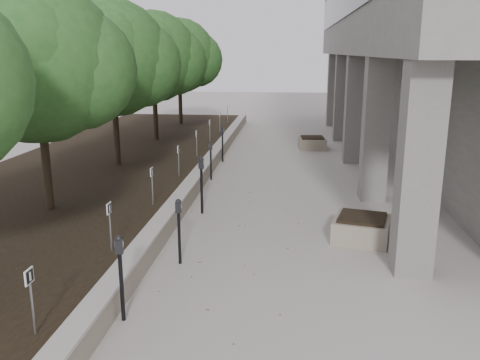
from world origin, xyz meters
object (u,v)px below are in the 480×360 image
at_px(planter_back, 312,143).
at_px(crabapple_tree_5, 179,72).
at_px(parking_meter_5, 222,144).
at_px(parking_meter_1, 121,278).
at_px(parking_meter_3, 202,185).
at_px(crabapple_tree_3, 113,83).
at_px(parking_meter_2, 179,232).
at_px(crabapple_tree_2, 40,96).
at_px(crabapple_tree_4, 154,76).
at_px(parking_meter_4, 211,161).
at_px(planter_front, 362,228).

bearing_deg(planter_back, crabapple_tree_5, 147.07).
bearing_deg(parking_meter_5, parking_meter_1, -87.30).
relative_size(parking_meter_1, parking_meter_5, 1.05).
xyz_separation_m(crabapple_tree_5, parking_meter_3, (3.57, -13.85, -2.36)).
distance_m(crabapple_tree_3, parking_meter_2, 8.36).
bearing_deg(parking_meter_2, crabapple_tree_2, 147.53).
bearing_deg(crabapple_tree_4, crabapple_tree_3, -90.00).
bearing_deg(crabapple_tree_5, crabapple_tree_2, -90.00).
distance_m(crabapple_tree_3, parking_meter_4, 4.10).
bearing_deg(parking_meter_1, planter_front, 32.49).
bearing_deg(parking_meter_3, planter_back, 74.74).
bearing_deg(parking_meter_4, parking_meter_1, -105.87).
bearing_deg(crabapple_tree_2, planter_front, -2.92).
xyz_separation_m(crabapple_tree_2, crabapple_tree_4, (0.00, 10.00, 0.00)).
relative_size(crabapple_tree_5, planter_back, 4.79).
height_order(planter_front, planter_back, planter_front).
distance_m(parking_meter_4, planter_back, 6.88).
bearing_deg(parking_meter_2, parking_meter_3, 89.18).
distance_m(crabapple_tree_4, parking_meter_4, 6.68).
height_order(crabapple_tree_3, parking_meter_1, crabapple_tree_3).
height_order(crabapple_tree_4, planter_front, crabapple_tree_4).
bearing_deg(crabapple_tree_4, parking_meter_1, -77.11).
bearing_deg(parking_meter_4, planter_front, -66.36).
distance_m(planter_front, planter_back, 11.01).
distance_m(parking_meter_3, parking_meter_5, 6.42).
relative_size(crabapple_tree_3, crabapple_tree_5, 1.00).
bearing_deg(parking_meter_4, crabapple_tree_5, 91.46).
relative_size(crabapple_tree_3, parking_meter_2, 4.02).
height_order(crabapple_tree_3, parking_meter_5, crabapple_tree_3).
distance_m(crabapple_tree_5, parking_meter_1, 19.77).
distance_m(crabapple_tree_2, crabapple_tree_3, 5.00).
xyz_separation_m(crabapple_tree_3, parking_meter_3, (3.57, -3.85, -2.36)).
relative_size(crabapple_tree_5, parking_meter_1, 3.80).
distance_m(crabapple_tree_5, parking_meter_2, 17.66).
height_order(parking_meter_2, planter_front, parking_meter_2).
height_order(crabapple_tree_2, crabapple_tree_4, same).
bearing_deg(parking_meter_4, planter_back, 42.99).
bearing_deg(parking_meter_5, crabapple_tree_5, 116.14).
bearing_deg(planter_back, parking_meter_4, -120.93).
xyz_separation_m(crabapple_tree_5, parking_meter_1, (3.28, -19.35, -2.40)).
height_order(crabapple_tree_2, parking_meter_4, crabapple_tree_2).
xyz_separation_m(parking_meter_2, parking_meter_4, (-0.45, 6.81, -0.04)).
relative_size(crabapple_tree_2, parking_meter_3, 3.56).
relative_size(crabapple_tree_3, planter_front, 4.55).
height_order(parking_meter_2, parking_meter_3, parking_meter_3).
bearing_deg(crabapple_tree_2, parking_meter_1, -52.96).
height_order(crabapple_tree_5, planter_back, crabapple_tree_5).
xyz_separation_m(parking_meter_2, planter_back, (3.09, 12.70, -0.41)).
height_order(crabapple_tree_3, crabapple_tree_4, same).
distance_m(crabapple_tree_2, parking_meter_4, 6.24).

